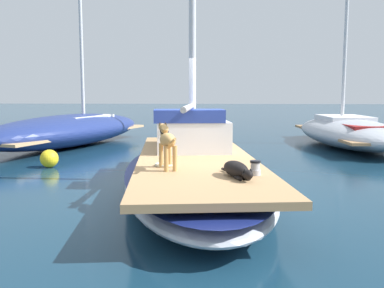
{
  "coord_description": "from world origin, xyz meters",
  "views": [
    {
      "loc": [
        0.43,
        -7.64,
        1.83
      ],
      "look_at": [
        0.0,
        -1.0,
        1.01
      ],
      "focal_mm": 39.5,
      "sensor_mm": 36.0,
      "label": 1
    }
  ],
  "objects_px": {
    "coiled_rope": "(165,165)",
    "mooring_buoy": "(49,159)",
    "deck_winch": "(255,168)",
    "dog_black": "(237,170)",
    "dog_tan": "(167,141)",
    "moored_boat_starboard_side": "(349,131)",
    "moored_boat_port_side": "(70,129)",
    "sailboat_main": "(195,174)"
  },
  "relations": [
    {
      "from": "dog_tan",
      "to": "mooring_buoy",
      "type": "relative_size",
      "value": 2.07
    },
    {
      "from": "coiled_rope",
      "to": "mooring_buoy",
      "type": "distance_m",
      "value": 4.71
    },
    {
      "from": "coiled_rope",
      "to": "moored_boat_port_side",
      "type": "bearing_deg",
      "value": 119.45
    },
    {
      "from": "deck_winch",
      "to": "mooring_buoy",
      "type": "xyz_separation_m",
      "value": [
        -4.65,
        4.01,
        -0.54
      ]
    },
    {
      "from": "sailboat_main",
      "to": "moored_boat_starboard_side",
      "type": "distance_m",
      "value": 8.43
    },
    {
      "from": "dog_black",
      "to": "dog_tan",
      "type": "bearing_deg",
      "value": 150.19
    },
    {
      "from": "coiled_rope",
      "to": "sailboat_main",
      "type": "bearing_deg",
      "value": 67.68
    },
    {
      "from": "dog_black",
      "to": "sailboat_main",
      "type": "bearing_deg",
      "value": 109.78
    },
    {
      "from": "sailboat_main",
      "to": "moored_boat_starboard_side",
      "type": "xyz_separation_m",
      "value": [
        4.83,
        6.9,
        0.19
      ]
    },
    {
      "from": "dog_black",
      "to": "coiled_rope",
      "type": "height_order",
      "value": "dog_black"
    },
    {
      "from": "sailboat_main",
      "to": "dog_black",
      "type": "distance_m",
      "value": 2.05
    },
    {
      "from": "sailboat_main",
      "to": "deck_winch",
      "type": "distance_m",
      "value": 2.0
    },
    {
      "from": "dog_black",
      "to": "deck_winch",
      "type": "relative_size",
      "value": 4.34
    },
    {
      "from": "sailboat_main",
      "to": "moored_boat_port_side",
      "type": "height_order",
      "value": "moored_boat_port_side"
    },
    {
      "from": "dog_black",
      "to": "deck_winch",
      "type": "distance_m",
      "value": 0.31
    },
    {
      "from": "sailboat_main",
      "to": "dog_tan",
      "type": "xyz_separation_m",
      "value": [
        -0.36,
        -1.29,
        0.75
      ]
    },
    {
      "from": "dog_black",
      "to": "moored_boat_port_side",
      "type": "distance_m",
      "value": 9.89
    },
    {
      "from": "dog_tan",
      "to": "sailboat_main",
      "type": "bearing_deg",
      "value": 74.21
    },
    {
      "from": "dog_tan",
      "to": "deck_winch",
      "type": "relative_size",
      "value": 4.33
    },
    {
      "from": "deck_winch",
      "to": "coiled_rope",
      "type": "xyz_separation_m",
      "value": [
        -1.38,
        0.66,
        -0.08
      ]
    },
    {
      "from": "sailboat_main",
      "to": "deck_winch",
      "type": "relative_size",
      "value": 35.69
    },
    {
      "from": "coiled_rope",
      "to": "moored_boat_starboard_side",
      "type": "xyz_separation_m",
      "value": [
        5.26,
        7.96,
        -0.16
      ]
    },
    {
      "from": "sailboat_main",
      "to": "coiled_rope",
      "type": "bearing_deg",
      "value": -112.32
    },
    {
      "from": "sailboat_main",
      "to": "moored_boat_starboard_side",
      "type": "bearing_deg",
      "value": 55.03
    },
    {
      "from": "sailboat_main",
      "to": "dog_black",
      "type": "xyz_separation_m",
      "value": [
        0.68,
        -1.88,
        0.43
      ]
    },
    {
      "from": "deck_winch",
      "to": "dog_black",
      "type": "bearing_deg",
      "value": -147.9
    },
    {
      "from": "moored_boat_starboard_side",
      "to": "dog_black",
      "type": "bearing_deg",
      "value": -115.29
    },
    {
      "from": "coiled_rope",
      "to": "mooring_buoy",
      "type": "xyz_separation_m",
      "value": [
        -3.27,
        3.35,
        -0.46
      ]
    },
    {
      "from": "moored_boat_port_side",
      "to": "mooring_buoy",
      "type": "height_order",
      "value": "moored_boat_port_side"
    },
    {
      "from": "dog_tan",
      "to": "coiled_rope",
      "type": "xyz_separation_m",
      "value": [
        -0.07,
        0.23,
        -0.4
      ]
    },
    {
      "from": "sailboat_main",
      "to": "moored_boat_starboard_side",
      "type": "relative_size",
      "value": 0.9
    },
    {
      "from": "moored_boat_starboard_side",
      "to": "moored_boat_port_side",
      "type": "bearing_deg",
      "value": -177.21
    },
    {
      "from": "dog_black",
      "to": "moored_boat_starboard_side",
      "type": "height_order",
      "value": "moored_boat_starboard_side"
    },
    {
      "from": "sailboat_main",
      "to": "moored_boat_starboard_side",
      "type": "height_order",
      "value": "moored_boat_starboard_side"
    },
    {
      "from": "dog_black",
      "to": "deck_winch",
      "type": "xyz_separation_m",
      "value": [
        0.26,
        0.17,
        -0.01
      ]
    },
    {
      "from": "coiled_rope",
      "to": "moored_boat_port_side",
      "type": "xyz_separation_m",
      "value": [
        -4.23,
        7.5,
        -0.11
      ]
    },
    {
      "from": "coiled_rope",
      "to": "mooring_buoy",
      "type": "height_order",
      "value": "coiled_rope"
    },
    {
      "from": "sailboat_main",
      "to": "coiled_rope",
      "type": "distance_m",
      "value": 1.19
    },
    {
      "from": "deck_winch",
      "to": "moored_boat_port_side",
      "type": "relative_size",
      "value": 0.03
    },
    {
      "from": "sailboat_main",
      "to": "mooring_buoy",
      "type": "height_order",
      "value": "sailboat_main"
    },
    {
      "from": "moored_boat_starboard_side",
      "to": "sailboat_main",
      "type": "bearing_deg",
      "value": -124.97
    },
    {
      "from": "dog_tan",
      "to": "moored_boat_starboard_side",
      "type": "relative_size",
      "value": 0.11
    }
  ]
}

